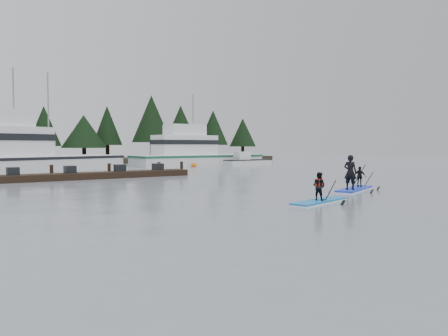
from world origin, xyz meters
TOP-DOWN VIEW (x-y plane):
  - ground at (0.00, 0.00)m, footprint 160.00×160.00m
  - far_shore at (0.00, 42.00)m, footprint 70.00×8.00m
  - treeline at (0.00, 42.00)m, footprint 60.00×4.00m
  - fishing_boat_large at (-4.91, 29.04)m, footprint 18.65×9.30m
  - fishing_boat_medium at (13.92, 29.07)m, footprint 15.61×4.95m
  - skiff at (18.62, 25.31)m, footprint 5.79×1.98m
  - floating_dock at (-2.46, 16.97)m, footprint 13.28×2.52m
  - buoy_c at (12.02, 26.56)m, footprint 0.55×0.55m
  - paddleboard_solo at (-0.65, -0.98)m, footprint 3.27×1.35m
  - paddleboard_duo at (4.40, 0.96)m, footprint 3.80×2.04m

SIDE VIEW (x-z plane):
  - ground at x=0.00m, z-range 0.00..0.00m
  - treeline at x=0.00m, z-range -4.00..4.00m
  - buoy_c at x=12.02m, z-range -0.28..0.28m
  - floating_dock at x=-2.46m, z-range 0.00..0.44m
  - far_shore at x=0.00m, z-range 0.00..0.60m
  - skiff at x=18.62m, z-range 0.00..0.67m
  - paddleboard_solo at x=-0.65m, z-range -0.51..1.24m
  - paddleboard_duo at x=4.40m, z-range -0.63..1.74m
  - fishing_boat_medium at x=13.92m, z-range -3.88..5.19m
  - fishing_boat_large at x=-4.91m, z-range -4.28..5.82m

